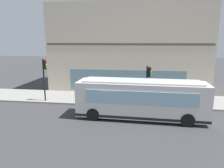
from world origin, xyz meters
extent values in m
plane|color=#38383A|center=(0.00, 0.00, 0.00)|extent=(120.00, 120.00, 0.00)
cube|color=gray|center=(4.98, 0.00, 0.07)|extent=(4.75, 40.00, 0.15)
cube|color=beige|center=(11.76, 0.00, 5.16)|extent=(8.81, 18.85, 10.33)
cube|color=brown|center=(7.50, 0.00, 5.68)|extent=(0.36, 18.47, 0.24)
cube|color=slate|center=(7.40, 0.00, 1.60)|extent=(0.12, 13.20, 2.40)
cube|color=silver|center=(0.01, -1.71, 1.60)|extent=(2.80, 10.07, 2.70)
cube|color=silver|center=(0.01, -1.71, 3.01)|extent=(2.39, 9.06, 0.12)
cube|color=#8CB2C6|center=(0.16, 3.27, 2.05)|extent=(2.20, 0.15, 1.20)
cube|color=#8CB2C6|center=(1.28, -1.75, 2.00)|extent=(0.31, 8.20, 1.00)
cube|color=#8CB2C6|center=(-1.26, -1.67, 2.00)|extent=(0.31, 8.20, 1.00)
cube|color=black|center=(0.01, -1.71, 0.43)|extent=(2.84, 10.11, 0.20)
cylinder|color=black|center=(1.27, 1.86, 0.50)|extent=(0.33, 1.01, 1.00)
cylinder|color=black|center=(-1.03, 1.93, 0.50)|extent=(0.33, 1.01, 1.00)
cylinder|color=black|center=(1.06, -5.14, 0.50)|extent=(0.33, 1.01, 1.00)
cylinder|color=black|center=(-1.24, -5.07, 0.50)|extent=(0.33, 1.01, 1.00)
cylinder|color=black|center=(3.03, -2.20, 2.00)|extent=(0.14, 0.14, 3.69)
cube|color=black|center=(3.03, -2.39, 3.29)|extent=(0.32, 0.24, 0.90)
sphere|color=red|center=(3.03, -2.52, 3.57)|extent=(0.20, 0.20, 0.20)
sphere|color=yellow|center=(3.03, -2.52, 3.29)|extent=(0.20, 0.20, 0.20)
sphere|color=green|center=(3.03, -2.52, 3.01)|extent=(0.20, 0.20, 0.20)
cylinder|color=black|center=(3.17, 7.85, 2.24)|extent=(0.14, 0.14, 4.19)
cube|color=black|center=(3.17, 7.66, 3.79)|extent=(0.32, 0.24, 0.90)
sphere|color=red|center=(3.17, 7.53, 4.07)|extent=(0.20, 0.20, 0.20)
sphere|color=yellow|center=(3.17, 7.53, 3.79)|extent=(0.20, 0.20, 0.20)
sphere|color=green|center=(3.17, 7.53, 3.51)|extent=(0.20, 0.20, 0.20)
cylinder|color=red|center=(5.88, 0.14, 0.43)|extent=(0.24, 0.24, 0.55)
sphere|color=red|center=(5.88, 0.14, 0.78)|extent=(0.22, 0.22, 0.22)
cylinder|color=red|center=(5.88, -0.03, 0.48)|extent=(0.10, 0.12, 0.10)
cylinder|color=red|center=(6.05, 0.14, 0.48)|extent=(0.12, 0.10, 0.10)
cylinder|color=#3F8C4C|center=(5.85, -5.01, 0.58)|extent=(0.14, 0.14, 0.85)
cylinder|color=#3F8C4C|center=(5.67, -5.00, 0.58)|extent=(0.14, 0.14, 0.85)
cylinder|color=#99994C|center=(5.76, -5.00, 1.34)|extent=(0.32, 0.32, 0.67)
sphere|color=brown|center=(5.76, -5.00, 1.79)|extent=(0.23, 0.23, 0.23)
cylinder|color=#8C3F8C|center=(3.34, -0.34, 0.59)|extent=(0.14, 0.14, 0.89)
cylinder|color=#8C3F8C|center=(3.44, -0.49, 0.59)|extent=(0.14, 0.14, 0.89)
cylinder|color=#3359A5|center=(3.39, -0.42, 1.39)|extent=(0.32, 0.32, 0.70)
sphere|color=tan|center=(3.39, -0.42, 1.86)|extent=(0.24, 0.24, 0.24)
cylinder|color=#8C3F8C|center=(4.30, -6.06, 0.57)|extent=(0.14, 0.14, 0.83)
cylinder|color=#8C3F8C|center=(4.15, -6.14, 0.57)|extent=(0.14, 0.14, 0.83)
cylinder|color=silver|center=(4.23, -6.10, 1.31)|extent=(0.32, 0.32, 0.66)
sphere|color=brown|center=(4.23, -6.10, 1.76)|extent=(0.23, 0.23, 0.23)
cylinder|color=black|center=(6.57, 5.00, 0.53)|extent=(0.14, 0.14, 0.76)
cylinder|color=black|center=(6.71, 5.11, 0.53)|extent=(0.14, 0.14, 0.76)
cylinder|color=silver|center=(6.64, 5.06, 1.21)|extent=(0.32, 0.32, 0.60)
sphere|color=brown|center=(6.64, 5.06, 1.61)|extent=(0.21, 0.21, 0.21)
camera|label=1|loc=(-15.98, -1.66, 6.14)|focal=33.45mm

